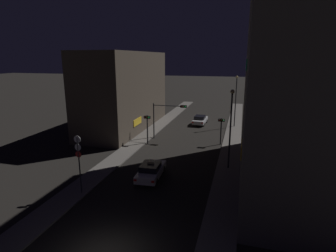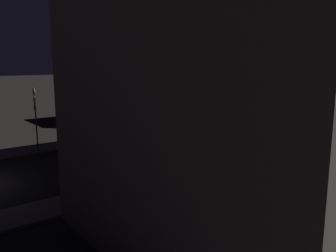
{
  "view_description": "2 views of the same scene",
  "coord_description": "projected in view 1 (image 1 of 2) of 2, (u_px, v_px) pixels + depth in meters",
  "views": [
    {
      "loc": [
        6.66,
        -11.37,
        10.52
      ],
      "look_at": [
        -1.28,
        18.01,
        2.93
      ],
      "focal_mm": 29.44,
      "sensor_mm": 36.0,
      "label": 1
    },
    {
      "loc": [
        21.21,
        -2.25,
        6.76
      ],
      "look_at": [
        1.13,
        13.47,
        2.06
      ],
      "focal_mm": 38.08,
      "sensor_mm": 36.0,
      "label": 2
    }
  ],
  "objects": [
    {
      "name": "sidewalk_left",
      "position": [
        152.0,
        131.0,
        40.51
      ],
      "size": [
        2.23,
        55.63,
        0.13
      ],
      "primitive_type": "cube",
      "color": "#5B5651",
      "rests_on": "ground_plane"
    },
    {
      "name": "sidewalk_right",
      "position": [
        233.0,
        136.0,
        37.58
      ],
      "size": [
        2.23,
        55.63,
        0.13
      ],
      "primitive_type": "cube",
      "color": "#5B5651",
      "rests_on": "ground_plane"
    },
    {
      "name": "building_facade_left",
      "position": [
        125.0,
        91.0,
        41.14
      ],
      "size": [
        6.77,
        19.92,
        11.33
      ],
      "color": "#473D33",
      "rests_on": "ground_plane"
    },
    {
      "name": "building_facade_right",
      "position": [
        327.0,
        54.0,
        21.08
      ],
      "size": [
        11.73,
        19.6,
        21.63
      ],
      "color": "#514C47",
      "rests_on": "ground_plane"
    },
    {
      "name": "taxi",
      "position": [
        151.0,
        170.0,
        24.52
      ],
      "size": [
        2.03,
        4.54,
        1.62
      ],
      "color": "silver",
      "rests_on": "ground_plane"
    },
    {
      "name": "far_car",
      "position": [
        200.0,
        120.0,
        44.5
      ],
      "size": [
        1.97,
        4.52,
        1.42
      ],
      "color": "#B7B7BC",
      "rests_on": "ground_plane"
    },
    {
      "name": "traffic_light_overhead",
      "position": [
        167.0,
        113.0,
        35.65
      ],
      "size": [
        4.47,
        0.42,
        4.74
      ],
      "color": "#2D2D33",
      "rests_on": "ground_plane"
    },
    {
      "name": "traffic_light_left_kerb",
      "position": [
        147.0,
        123.0,
        33.9
      ],
      "size": [
        0.8,
        0.42,
        3.65
      ],
      "color": "#2D2D33",
      "rests_on": "ground_plane"
    },
    {
      "name": "traffic_light_right_kerb",
      "position": [
        221.0,
        125.0,
        33.69
      ],
      "size": [
        0.8,
        0.42,
        3.35
      ],
      "color": "#2D2D33",
      "rests_on": "ground_plane"
    },
    {
      "name": "sign_pole_left",
      "position": [
        79.0,
        159.0,
        21.09
      ],
      "size": [
        0.56,
        0.1,
        4.68
      ],
      "color": "#2D2D33",
      "rests_on": "sidewalk_left"
    },
    {
      "name": "street_lamp_near_block",
      "position": [
        231.0,
        122.0,
        25.58
      ],
      "size": [
        0.41,
        0.41,
        7.58
      ],
      "color": "#2D2D33",
      "rests_on": "sidewalk_right"
    },
    {
      "name": "street_lamp_far_block",
      "position": [
        236.0,
        98.0,
        41.78
      ],
      "size": [
        0.36,
        0.36,
        7.74
      ],
      "color": "#2D2D33",
      "rests_on": "sidewalk_right"
    }
  ]
}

